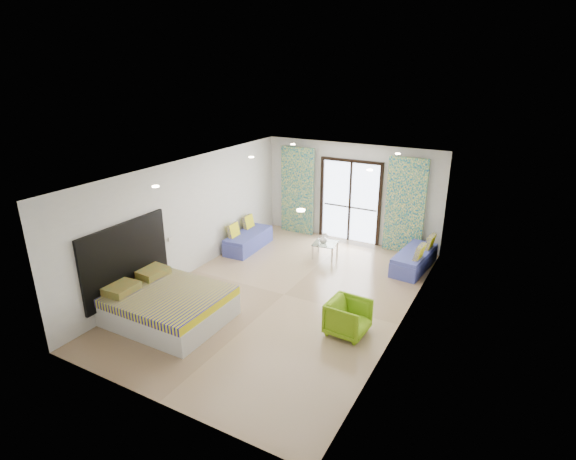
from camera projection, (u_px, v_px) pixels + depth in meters
The scene contains 24 objects.
floor at pixel (284, 295), 9.62m from camera, with size 5.00×7.50×0.01m, color #917556, non-canonical shape.
ceiling at pixel (284, 171), 8.69m from camera, with size 5.00×7.50×0.01m, color silver, non-canonical shape.
wall_back at pixel (351, 193), 12.25m from camera, with size 5.00×0.01×2.70m, color silver, non-canonical shape.
wall_front at pixel (149, 322), 6.07m from camera, with size 5.00×0.01×2.70m, color silver, non-canonical shape.
wall_left at pixel (189, 217), 10.28m from camera, with size 0.01×7.50×2.70m, color silver, non-canonical shape.
wall_right at pixel (406, 260), 8.03m from camera, with size 0.01×7.50×2.70m, color silver, non-canonical shape.
balcony_door at pixel (350, 196), 12.25m from camera, with size 1.76×0.08×2.28m.
balcony_rail at pixel (350, 207), 12.37m from camera, with size 1.52×0.03×0.04m, color #595451.
curtain_left at pixel (297, 191), 12.83m from camera, with size 1.00×0.10×2.50m, color silver.
curtain_right at pixel (405, 206), 11.43m from camera, with size 1.00×0.10×2.50m, color silver.
downlight_a at pixel (156, 186), 7.69m from camera, with size 0.12×0.12×0.02m, color #FFE0B2.
downlight_b at pixel (301, 210), 6.43m from camera, with size 0.12×0.12×0.02m, color #FFE0B2.
downlight_c at pixel (251, 157), 10.16m from camera, with size 0.12×0.12×0.02m, color #FFE0B2.
downlight_d at pixel (370, 170), 8.90m from camera, with size 0.12×0.12×0.02m, color #FFE0B2.
downlight_e at pixel (293, 144), 11.80m from camera, with size 0.12×0.12×0.02m, color #FFE0B2.
downlight_f at pixel (398, 154), 10.54m from camera, with size 0.12×0.12×0.02m, color #FFE0B2.
headboard at pixel (126, 259), 8.78m from camera, with size 0.06×2.10×1.50m, color black.
switch_plate at pixel (170, 239), 9.81m from camera, with size 0.02×0.10×0.10m, color silver.
bed at pixel (168, 305), 8.59m from camera, with size 2.13×1.74×0.74m.
daybed_left at pixel (248, 240), 11.98m from camera, with size 0.69×1.63×0.79m.
daybed_right at pixel (415, 259), 10.77m from camera, with size 0.79×1.68×0.80m.
coffee_table at pixel (325, 244), 11.41m from camera, with size 0.65×0.65×0.67m.
vase at pixel (323, 239), 11.35m from camera, with size 0.21×0.22×0.21m, color white.
armchair at pixel (348, 316), 8.12m from camera, with size 0.70×0.65×0.72m, color #79AF16.
Camera 1 is at (4.18, -7.47, 4.62)m, focal length 28.00 mm.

